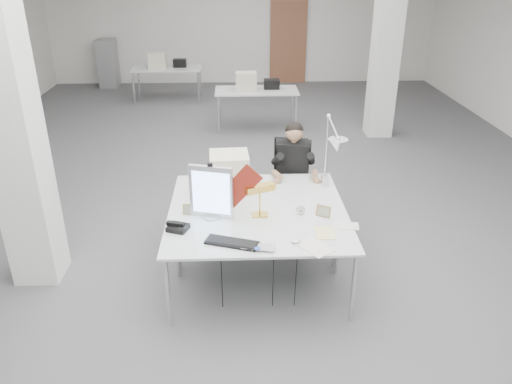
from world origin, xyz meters
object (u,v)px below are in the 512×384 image
monitor (211,192)px  desk_phone (178,228)px  bankers_lamp (260,199)px  architect_lamp (331,158)px  beige_monitor (229,171)px  laptop (257,250)px  desk_main (259,232)px  office_chair (292,186)px  seated_person (293,158)px

monitor → desk_phone: monitor is taller
bankers_lamp → architect_lamp: architect_lamp is taller
bankers_lamp → beige_monitor: 0.75m
monitor → bankers_lamp: size_ratio=1.43×
laptop → bankers_lamp: (0.05, 0.67, 0.18)m
bankers_lamp → beige_monitor: (-0.30, 0.68, 0.01)m
architect_lamp → desk_main: bearing=-129.7°
office_chair → bankers_lamp: 1.39m
desk_main → seated_person: (0.48, 1.50, 0.16)m
office_chair → bankers_lamp: bankers_lamp is taller
desk_main → architect_lamp: bearing=44.7°
seated_person → architect_lamp: 0.83m
desk_main → beige_monitor: bearing=106.0°
desk_main → office_chair: (0.48, 1.55, -0.24)m
laptop → desk_phone: (-0.73, 0.41, 0.01)m
desk_main → bankers_lamp: bankers_lamp is taller
seated_person → desk_phone: bearing=-120.1°
laptop → desk_phone: desk_phone is taller
laptop → monitor: bearing=134.1°
office_chair → monitor: (-0.94, -1.24, 0.52)m
laptop → bankers_lamp: bearing=97.3°
desk_main → office_chair: office_chair is taller
seated_person → beige_monitor: 0.92m
laptop → bankers_lamp: size_ratio=0.79×
bankers_lamp → desk_main: bearing=-116.2°
monitor → laptop: 0.83m
seated_person → beige_monitor: (-0.77, -0.50, 0.05)m
laptop → architect_lamp: architect_lamp is taller
desk_phone → beige_monitor: (0.48, 0.94, 0.18)m
bankers_lamp → architect_lamp: bearing=7.9°
beige_monitor → office_chair: bearing=32.7°
monitor → desk_main: bearing=-19.2°
desk_main → seated_person: seated_person is taller
seated_person → bankers_lamp: (-0.46, -1.18, 0.04)m
desk_main → office_chair: 1.64m
seated_person → beige_monitor: size_ratio=2.10×
bankers_lamp → desk_phone: bankers_lamp is taller
seated_person → desk_main: bearing=-96.9°
office_chair → desk_phone: bearing=-119.1°
beige_monitor → desk_phone: bearing=-120.1°
office_chair → monitor: monitor is taller
desk_main → office_chair: size_ratio=1.80×
monitor → architect_lamp: (1.24, 0.46, 0.15)m
beige_monitor → laptop: bearing=-82.4°
office_chair → desk_phone: 1.96m
desk_phone → seated_person: bearing=69.8°
seated_person → bankers_lamp: seated_person is taller
office_chair → architect_lamp: bearing=-57.7°
office_chair → desk_phone: (-1.25, -1.49, 0.28)m
beige_monitor → desk_main: bearing=-77.0°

